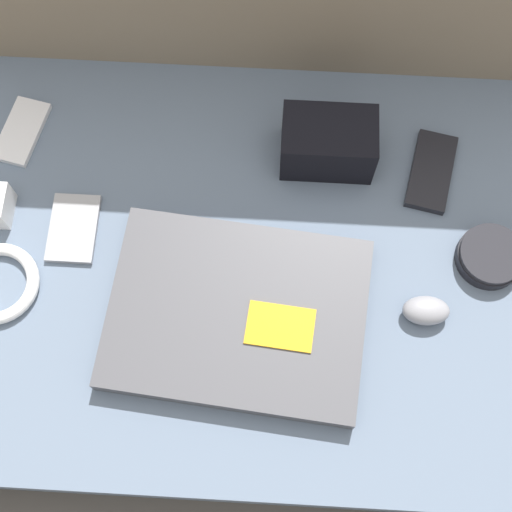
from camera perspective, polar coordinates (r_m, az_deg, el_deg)
The scene contains 9 objects.
ground_plane at distance 1.13m, azimuth 0.00°, elevation -2.62°, with size 8.00×8.00×0.00m, color #4C4742.
couch_seat at distance 1.07m, azimuth 0.00°, elevation -1.57°, with size 0.93×0.65×0.13m.
laptop at distance 0.97m, azimuth -1.50°, elevation -4.66°, with size 0.37×0.29×0.03m.
computer_mouse at distance 1.00m, azimuth 13.44°, elevation -4.27°, with size 0.07×0.04×0.03m.
speaker_puck at distance 1.05m, azimuth 18.21°, elevation -0.02°, with size 0.09×0.09×0.03m.
phone_silver at distance 1.15m, azimuth -18.23°, elevation 9.45°, with size 0.08×0.12×0.01m.
phone_black at distance 1.06m, azimuth -14.40°, elevation 2.16°, with size 0.07×0.10×0.01m.
phone_small at distance 1.09m, azimuth 13.85°, elevation 6.58°, with size 0.08×0.14×0.01m.
camera_pouch at distance 1.05m, azimuth 5.79°, elevation 8.98°, with size 0.14×0.09×0.08m.
Camera 1 is at (0.02, -0.34, 1.08)m, focal length 50.00 mm.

